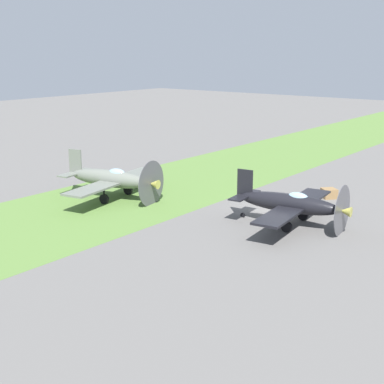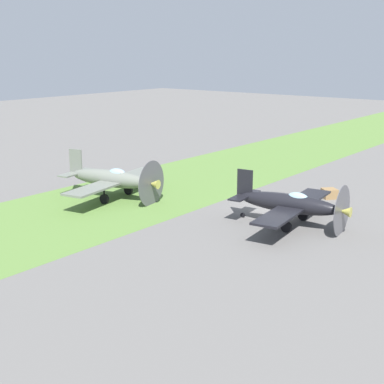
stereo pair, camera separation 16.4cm
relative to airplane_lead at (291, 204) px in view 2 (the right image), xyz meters
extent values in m
plane|color=#605E5B|center=(-2.23, -2.00, -1.27)|extent=(160.00, 160.00, 0.00)
cube|color=#567A38|center=(-2.23, -11.54, -1.27)|extent=(120.00, 11.00, 0.01)
ellipsoid|color=black|center=(0.02, -0.14, 0.01)|extent=(1.82, 6.08, 1.09)
cube|color=black|center=(-0.03, 0.21, -0.13)|extent=(8.57, 2.53, 0.12)
cube|color=black|center=(0.35, -2.85, 0.80)|extent=(0.21, 0.97, 1.67)
cube|color=black|center=(0.35, -2.85, 0.09)|extent=(2.89, 1.13, 0.09)
cone|color=#B7B24C|center=(-0.38, 3.05, 0.01)|extent=(0.64, 0.68, 0.56)
cylinder|color=#4C4C51|center=(-0.36, 2.88, 0.01)|extent=(2.80, 0.38, 2.82)
ellipsoid|color=#8CB2C6|center=(-0.05, 0.39, 0.39)|extent=(0.76, 1.30, 0.62)
cylinder|color=black|center=(-1.30, 0.14, -0.97)|extent=(0.27, 0.62, 0.60)
cylinder|color=black|center=(-1.30, 0.14, -0.55)|extent=(0.11, 0.11, 0.85)
cylinder|color=black|center=(1.23, 0.46, -0.97)|extent=(0.27, 0.62, 0.60)
cylinder|color=black|center=(1.23, 0.46, -0.55)|extent=(0.11, 0.11, 0.85)
cylinder|color=black|center=(0.36, -2.93, -1.13)|extent=(0.14, 0.29, 0.28)
ellipsoid|color=slate|center=(2.12, -12.29, 0.08)|extent=(2.25, 6.44, 1.15)
cube|color=slate|center=(2.06, -11.92, -0.06)|extent=(9.08, 3.13, 0.13)
cube|color=slate|center=(2.63, -15.13, 0.92)|extent=(0.27, 1.02, 1.77)
cube|color=slate|center=(2.63, -15.13, 0.17)|extent=(3.08, 1.35, 0.09)
cone|color=#B7B24C|center=(1.53, -8.94, 0.08)|extent=(0.70, 0.75, 0.60)
cylinder|color=#4C4C51|center=(1.56, -9.12, 0.08)|extent=(2.94, 0.56, 2.98)
ellipsoid|color=#8CB2C6|center=(2.02, -11.74, 0.48)|extent=(0.87, 1.40, 0.65)
cylinder|color=black|center=(0.71, -12.07, -0.95)|extent=(0.31, 0.66, 0.63)
cylinder|color=black|center=(0.71, -12.07, -0.51)|extent=(0.11, 0.11, 0.89)
cylinder|color=black|center=(3.37, -11.59, -0.95)|extent=(0.31, 0.66, 0.63)
cylinder|color=black|center=(3.37, -11.59, -0.51)|extent=(0.11, 0.11, 0.89)
cylinder|color=black|center=(2.65, -15.22, -1.12)|extent=(0.16, 0.31, 0.30)
cube|color=olive|center=(-6.91, -0.82, -0.95)|extent=(1.27, 1.27, 0.64)
camera|label=1|loc=(27.10, 14.21, 8.38)|focal=52.16mm
camera|label=2|loc=(27.00, 14.34, 8.38)|focal=52.16mm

